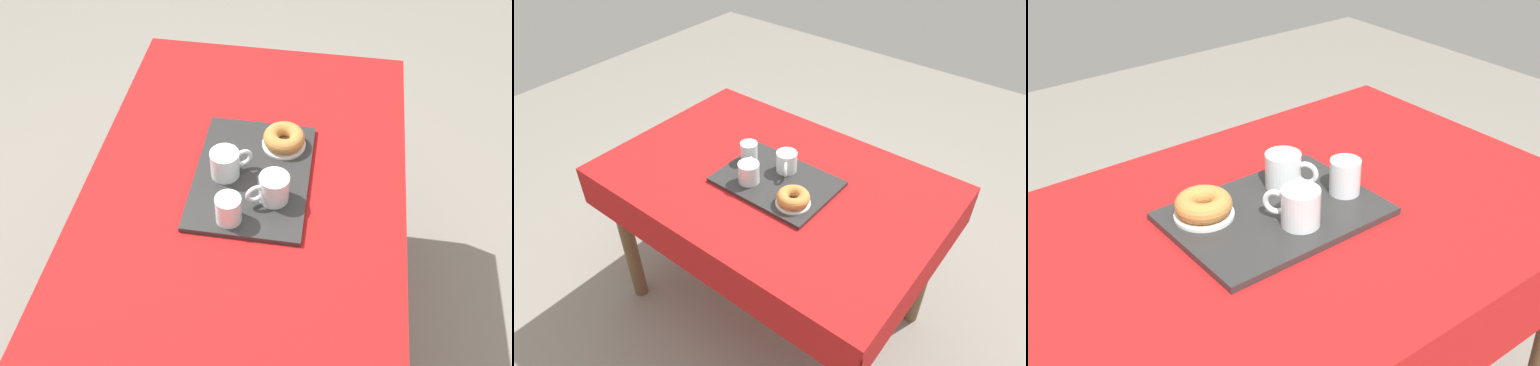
# 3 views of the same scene
# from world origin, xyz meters

# --- Properties ---
(ground_plane) EXTENTS (6.00, 6.00, 0.00)m
(ground_plane) POSITION_xyz_m (0.00, 0.00, 0.00)
(ground_plane) COLOR gray
(dining_table) EXTENTS (1.30, 0.88, 0.77)m
(dining_table) POSITION_xyz_m (0.00, 0.00, 0.67)
(dining_table) COLOR red
(dining_table) RESTS_ON ground
(serving_tray) EXTENTS (0.43, 0.31, 0.02)m
(serving_tray) POSITION_xyz_m (0.03, -0.02, 0.78)
(serving_tray) COLOR #2D2D2D
(serving_tray) RESTS_ON dining_table
(tea_mug_left) EXTENTS (0.09, 0.11, 0.08)m
(tea_mug_left) POSITION_xyz_m (0.02, 0.05, 0.83)
(tea_mug_left) COLOR white
(tea_mug_left) RESTS_ON serving_tray
(tea_mug_right) EXTENTS (0.09, 0.11, 0.08)m
(tea_mug_right) POSITION_xyz_m (-0.05, -0.08, 0.83)
(tea_mug_right) COLOR white
(tea_mug_right) RESTS_ON serving_tray
(water_glass_near) EXTENTS (0.07, 0.07, 0.08)m
(water_glass_near) POSITION_xyz_m (-0.13, 0.02, 0.82)
(water_glass_near) COLOR white
(water_glass_near) RESTS_ON serving_tray
(donut_plate_left) EXTENTS (0.13, 0.13, 0.01)m
(donut_plate_left) POSITION_xyz_m (0.16, -0.09, 0.79)
(donut_plate_left) COLOR white
(donut_plate_left) RESTS_ON serving_tray
(sugar_donut_left) EXTENTS (0.12, 0.12, 0.04)m
(sugar_donut_left) POSITION_xyz_m (0.16, -0.09, 0.82)
(sugar_donut_left) COLOR #BC7F3D
(sugar_donut_left) RESTS_ON donut_plate_left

